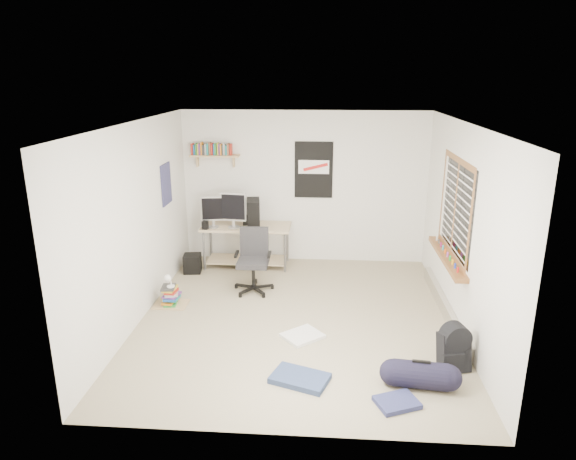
# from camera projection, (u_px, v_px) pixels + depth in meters

# --- Properties ---
(floor) EXTENTS (4.00, 4.50, 0.01)m
(floor) POSITION_uv_depth(u_px,v_px,m) (296.00, 319.00, 6.67)
(floor) COLOR gray
(floor) RESTS_ON ground
(ceiling) EXTENTS (4.00, 4.50, 0.01)m
(ceiling) POSITION_uv_depth(u_px,v_px,m) (297.00, 123.00, 5.93)
(ceiling) COLOR white
(ceiling) RESTS_ON ground
(back_wall) EXTENTS (4.00, 0.01, 2.50)m
(back_wall) POSITION_uv_depth(u_px,v_px,m) (304.00, 188.00, 8.45)
(back_wall) COLOR silver
(back_wall) RESTS_ON ground
(left_wall) EXTENTS (0.01, 4.50, 2.50)m
(left_wall) POSITION_uv_depth(u_px,v_px,m) (137.00, 223.00, 6.44)
(left_wall) COLOR silver
(left_wall) RESTS_ON ground
(right_wall) EXTENTS (0.01, 4.50, 2.50)m
(right_wall) POSITION_uv_depth(u_px,v_px,m) (463.00, 230.00, 6.16)
(right_wall) COLOR silver
(right_wall) RESTS_ON ground
(desk) EXTENTS (1.52, 0.90, 0.65)m
(desk) POSITION_uv_depth(u_px,v_px,m) (247.00, 244.00, 8.41)
(desk) COLOR #CCBA8D
(desk) RESTS_ON floor
(monitor_left) EXTENTS (0.36, 0.14, 0.39)m
(monitor_left) POSITION_uv_depth(u_px,v_px,m) (213.00, 218.00, 8.16)
(monitor_left) COLOR #97979B
(monitor_left) RESTS_ON desk
(monitor_right) EXTENTS (0.42, 0.15, 0.46)m
(monitor_right) POSITION_uv_depth(u_px,v_px,m) (234.00, 216.00, 8.14)
(monitor_right) COLOR #A2A2A7
(monitor_right) RESTS_ON desk
(pc_tower) EXTENTS (0.26, 0.45, 0.44)m
(pc_tower) POSITION_uv_depth(u_px,v_px,m) (253.00, 213.00, 8.37)
(pc_tower) COLOR black
(pc_tower) RESTS_ON desk
(keyboard) EXTENTS (0.37, 0.15, 0.02)m
(keyboard) POSITION_uv_depth(u_px,v_px,m) (220.00, 227.00, 8.33)
(keyboard) COLOR black
(keyboard) RESTS_ON desk
(speaker_left) EXTENTS (0.10, 0.10, 0.17)m
(speaker_left) POSITION_uv_depth(u_px,v_px,m) (205.00, 226.00, 8.11)
(speaker_left) COLOR black
(speaker_left) RESTS_ON desk
(speaker_right) EXTENTS (0.11, 0.11, 0.20)m
(speaker_right) POSITION_uv_depth(u_px,v_px,m) (246.00, 221.00, 8.33)
(speaker_right) COLOR black
(speaker_right) RESTS_ON desk
(office_chair) EXTENTS (0.62, 0.62, 0.93)m
(office_chair) POSITION_uv_depth(u_px,v_px,m) (253.00, 259.00, 7.38)
(office_chair) COLOR #262629
(office_chair) RESTS_ON floor
(wall_shelf) EXTENTS (0.80, 0.22, 0.24)m
(wall_shelf) POSITION_uv_depth(u_px,v_px,m) (215.00, 156.00, 8.29)
(wall_shelf) COLOR tan
(wall_shelf) RESTS_ON back_wall
(poster_back_wall) EXTENTS (0.62, 0.03, 0.92)m
(poster_back_wall) POSITION_uv_depth(u_px,v_px,m) (314.00, 170.00, 8.33)
(poster_back_wall) COLOR black
(poster_back_wall) RESTS_ON back_wall
(poster_left_wall) EXTENTS (0.02, 0.42, 0.60)m
(poster_left_wall) POSITION_uv_depth(u_px,v_px,m) (166.00, 184.00, 7.51)
(poster_left_wall) COLOR navy
(poster_left_wall) RESTS_ON left_wall
(window) EXTENTS (0.10, 1.50, 1.26)m
(window) POSITION_uv_depth(u_px,v_px,m) (454.00, 208.00, 6.39)
(window) COLOR brown
(window) RESTS_ON right_wall
(baseboard_heater) EXTENTS (0.08, 2.50, 0.18)m
(baseboard_heater) POSITION_uv_depth(u_px,v_px,m) (445.00, 307.00, 6.79)
(baseboard_heater) COLOR #B7B2A8
(baseboard_heater) RESTS_ON floor
(backpack) EXTENTS (0.36, 0.32, 0.42)m
(backpack) POSITION_uv_depth(u_px,v_px,m) (454.00, 352.00, 5.49)
(backpack) COLOR black
(backpack) RESTS_ON floor
(duffel_bag) EXTENTS (0.31, 0.31, 0.55)m
(duffel_bag) POSITION_uv_depth(u_px,v_px,m) (420.00, 375.00, 5.17)
(duffel_bag) COLOR black
(duffel_bag) RESTS_ON floor
(tshirt) EXTENTS (0.58, 0.57, 0.04)m
(tshirt) POSITION_uv_depth(u_px,v_px,m) (303.00, 336.00, 6.19)
(tshirt) COLOR silver
(tshirt) RESTS_ON floor
(jeans_a) EXTENTS (0.67, 0.54, 0.06)m
(jeans_a) POSITION_uv_depth(u_px,v_px,m) (300.00, 378.00, 5.31)
(jeans_a) COLOR navy
(jeans_a) RESTS_ON floor
(jeans_b) EXTENTS (0.48, 0.42, 0.05)m
(jeans_b) POSITION_uv_depth(u_px,v_px,m) (397.00, 402.00, 4.93)
(jeans_b) COLOR navy
(jeans_b) RESTS_ON floor
(book_stack) EXTENTS (0.54, 0.50, 0.30)m
(book_stack) POSITION_uv_depth(u_px,v_px,m) (170.00, 295.00, 7.02)
(book_stack) COLOR olive
(book_stack) RESTS_ON floor
(desk_lamp) EXTENTS (0.14, 0.19, 0.18)m
(desk_lamp) POSITION_uv_depth(u_px,v_px,m) (170.00, 280.00, 6.94)
(desk_lamp) COLOR white
(desk_lamp) RESTS_ON book_stack
(subwoofer) EXTENTS (0.30, 0.30, 0.30)m
(subwoofer) POSITION_uv_depth(u_px,v_px,m) (193.00, 264.00, 8.20)
(subwoofer) COLOR black
(subwoofer) RESTS_ON floor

